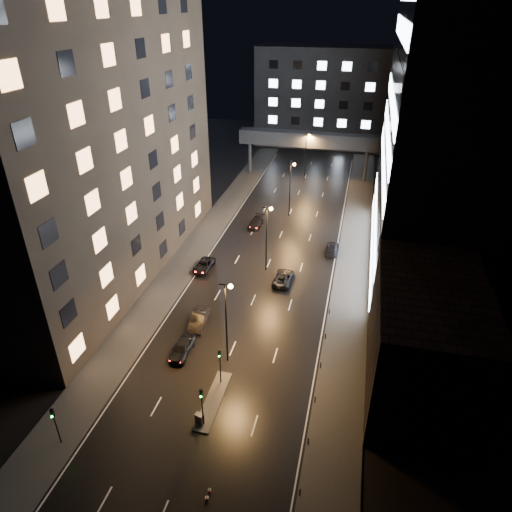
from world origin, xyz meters
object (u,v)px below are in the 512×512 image
object	(u,v)px
car_away_d	(256,223)
car_away_a	(182,348)
car_away_b	(199,319)
car_away_c	(204,265)
utility_cabinet	(199,418)
car_toward_a	(283,278)
car_toward_b	(332,248)

from	to	relation	value
car_away_d	car_away_a	bearing A→B (deg)	-87.90
car_away_a	car_away_b	bearing A→B (deg)	89.15
car_away_b	car_away_c	xyz separation A→B (m)	(-3.71, 12.67, -0.15)
utility_cabinet	car_away_a	bearing A→B (deg)	135.43
car_away_b	utility_cabinet	bearing A→B (deg)	-76.47
car_away_a	car_toward_a	world-z (taller)	car_away_a
car_away_d	car_toward_b	bearing A→B (deg)	-22.10
car_toward_a	utility_cabinet	bearing A→B (deg)	84.94
car_toward_a	car_toward_b	xyz separation A→B (m)	(5.92, 10.38, -0.03)
car_away_a	car_away_d	bearing A→B (deg)	88.39
car_away_b	car_toward_a	distance (m)	14.62
car_away_a	car_away_b	distance (m)	5.51
car_away_a	car_away_b	size ratio (longest dim) A/B	0.95
car_away_a	car_toward_b	world-z (taller)	car_away_a
car_away_b	car_toward_b	xyz separation A→B (m)	(14.29, 22.37, -0.11)
car_away_b	car_toward_b	distance (m)	26.54
car_away_c	utility_cabinet	bearing A→B (deg)	-69.77
car_away_a	utility_cabinet	world-z (taller)	car_away_a
car_away_a	car_away_d	world-z (taller)	car_away_a
car_toward_a	utility_cabinet	world-z (taller)	car_toward_a
car_away_a	car_away_b	world-z (taller)	car_away_b
car_away_a	car_toward_b	distance (m)	31.32
car_toward_b	utility_cabinet	xyz separation A→B (m)	(-9.10, -36.67, -0.01)
utility_cabinet	car_away_d	bearing A→B (deg)	111.24
car_toward_b	utility_cabinet	world-z (taller)	car_toward_b
car_toward_a	utility_cabinet	size ratio (longest dim) A/B	4.89
car_away_c	car_toward_a	bearing A→B (deg)	-1.28
car_away_a	utility_cabinet	size ratio (longest dim) A/B	4.37
car_away_d	car_toward_a	world-z (taller)	car_away_d
car_away_c	car_away_d	size ratio (longest dim) A/B	0.95
car_away_a	car_away_c	size ratio (longest dim) A/B	0.97
car_away_b	utility_cabinet	world-z (taller)	car_away_b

